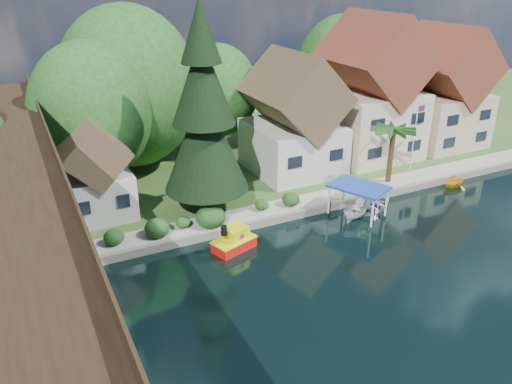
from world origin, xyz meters
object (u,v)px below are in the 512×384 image
tugboat (235,241)px  boat_yellow (454,180)px  house_center (370,97)px  boat_canopy (357,204)px  palm_tree (394,132)px  shed (95,175)px  boat_white_a (373,205)px  flagpole (416,132)px  conifer (204,116)px  house_right (441,95)px  trestle_bridge (28,223)px  house_left (293,122)px

tugboat → boat_yellow: tugboat is taller
house_center → boat_canopy: bearing=-130.4°
house_center → palm_tree: 7.52m
shed → boat_white_a: size_ratio=1.85×
flagpole → tugboat: size_ratio=1.87×
conifer → tugboat: bearing=-92.3°
shed → conifer: (7.74, -3.00, 4.26)m
house_right → palm_tree: (-11.80, -6.37, -0.61)m
house_right → conifer: conifer is taller
house_center → shed: bearing=-175.8°
trestle_bridge → boat_yellow: trestle_bridge is taller
flagpole → tugboat: 21.10m
house_left → conifer: 11.58m
conifer → trestle_bridge: bearing=-153.6°
house_left → boat_white_a: house_left is taller
house_center → boat_canopy: house_center is taller
boat_white_a → boat_canopy: size_ratio=0.84×
house_center → conifer: (-19.26, -5.00, 1.67)m
house_left → tugboat: bearing=-136.1°
conifer → palm_tree: (16.46, -1.87, -2.92)m
boat_white_a → tugboat: bearing=82.6°
house_right → boat_yellow: 12.21m
palm_tree → boat_canopy: bearing=-149.6°
boat_white_a → boat_canopy: 2.24m
tugboat → boat_canopy: bearing=0.7°
shed → palm_tree: 24.73m
house_left → palm_tree: house_left is taller
tugboat → boat_white_a: size_ratio=0.80×
flagpole → boat_yellow: flagpole is taller
trestle_bridge → flagpole: size_ratio=6.96×
trestle_bridge → boat_canopy: 23.46m
house_center → shed: size_ratio=1.77×
house_left → house_center: 9.10m
boat_white_a → boat_canopy: (-2.04, -0.57, 0.73)m
house_center → boat_white_a: 13.47m
shed → palm_tree: (24.20, -4.87, 1.34)m
shed → boat_yellow: bearing=-14.3°
palm_tree → boat_yellow: bearing=-26.4°
house_right → conifer: size_ratio=0.79×
shed → boat_white_a: (20.10, -7.90, -3.39)m
boat_yellow → boat_white_a: bearing=88.2°
shed → flagpole: 28.01m
house_center → boat_white_a: size_ratio=3.27×
conifer → palm_tree: size_ratio=2.95×
boat_white_a → boat_yellow: 9.42m
house_left → boat_yellow: house_left is taller
shed → palm_tree: size_ratio=1.47×
tugboat → boat_canopy: size_ratio=0.67×
tugboat → palm_tree: bearing=12.6°
shed → conifer: bearing=-21.2°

